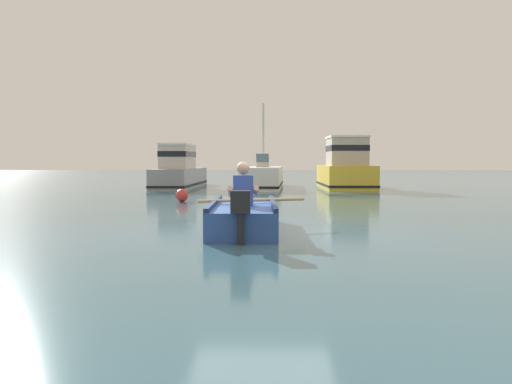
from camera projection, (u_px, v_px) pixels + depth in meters
ground_plane at (262, 231)px, 9.25m from camera, size 120.00×120.00×0.00m
rowboat_with_person at (244, 215)px, 9.48m from camera, size 1.91×3.71×1.19m
moored_boat_grey at (180, 171)px, 24.66m from camera, size 1.68×6.54×1.96m
moored_boat_white at (263, 178)px, 24.08m from camera, size 1.87×6.40×3.72m
moored_boat_yellow at (346, 169)px, 23.68m from camera, size 2.11×5.04×2.26m
mooring_buoy at (182, 195)px, 15.95m from camera, size 0.37×0.37×0.37m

